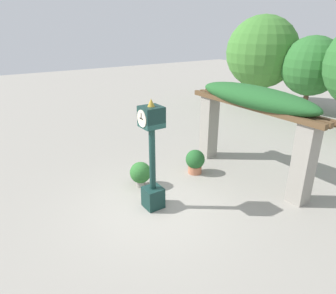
% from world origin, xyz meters
% --- Properties ---
extents(ground_plane, '(60.00, 60.00, 0.00)m').
position_xyz_m(ground_plane, '(0.00, 0.00, 0.00)').
color(ground_plane, gray).
extents(pedestal_clock, '(0.53, 0.58, 3.10)m').
position_xyz_m(pedestal_clock, '(-0.08, -0.04, 1.53)').
color(pedestal_clock, '#14332D').
rests_on(pedestal_clock, ground).
extents(pergola, '(5.08, 1.10, 3.05)m').
position_xyz_m(pergola, '(0.00, 3.60, 2.33)').
color(pergola, gray).
rests_on(pergola, ground).
extents(potted_plant_near_left, '(0.67, 0.67, 0.81)m').
position_xyz_m(potted_plant_near_left, '(-1.32, 0.24, 0.45)').
color(potted_plant_near_left, gray).
rests_on(potted_plant_near_left, ground).
extents(potted_plant_near_right, '(0.66, 0.66, 0.85)m').
position_xyz_m(potted_plant_near_right, '(-1.10, 2.25, 0.45)').
color(potted_plant_near_right, '#B26B4C').
rests_on(potted_plant_near_right, ground).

